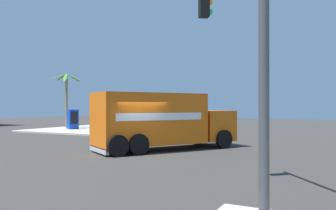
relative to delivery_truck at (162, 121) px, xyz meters
The scene contains 6 objects.
ground_plane 2.51m from the delivery_truck, 168.66° to the left, with size 100.00×100.00×0.00m, color #33302D.
sidewalk_corner_far 16.09m from the delivery_truck, 50.91° to the left, with size 10.76×10.76×0.14m, color #B2ADA0.
delivery_truck is the anchor object (origin of this frame).
traffic_light_primary 10.86m from the delivery_truck, 142.04° to the right, with size 3.87×2.90×6.37m.
vending_machine_red 16.68m from the delivery_truck, 58.82° to the left, with size 1.14×1.08×1.85m.
palm_tree_far 19.29m from the delivery_truck, 58.62° to the left, with size 3.37×3.40×5.50m.
Camera 1 is at (-13.96, -9.04, 2.29)m, focal length 36.52 mm.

